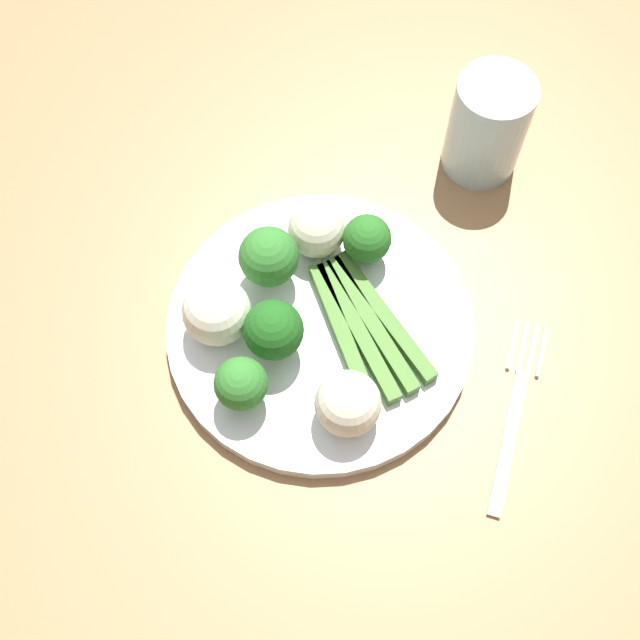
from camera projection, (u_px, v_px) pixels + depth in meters
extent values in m
cube|color=gray|center=(298.00, 485.00, 1.36)|extent=(6.00, 6.00, 0.02)
cube|color=#9E754C|center=(278.00, 282.00, 0.70)|extent=(1.36, 0.87, 0.04)
cylinder|color=white|center=(320.00, 327.00, 0.65)|extent=(0.25, 0.25, 0.01)
cube|color=#47752D|center=(342.00, 335.00, 0.63)|extent=(0.08, 0.12, 0.01)
cube|color=#47752D|center=(358.00, 331.00, 0.63)|extent=(0.09, 0.11, 0.01)
cube|color=#47752D|center=(371.00, 324.00, 0.64)|extent=(0.10, 0.11, 0.01)
cube|color=#47752D|center=(384.00, 316.00, 0.64)|extent=(0.10, 0.10, 0.01)
cylinder|color=#609E3D|center=(273.00, 274.00, 0.65)|extent=(0.02, 0.02, 0.02)
sphere|color=#337A2D|center=(272.00, 257.00, 0.63)|extent=(0.05, 0.05, 0.05)
cylinder|color=#609E3D|center=(244.00, 394.00, 0.61)|extent=(0.01, 0.01, 0.01)
sphere|color=#337A2D|center=(241.00, 384.00, 0.59)|extent=(0.04, 0.04, 0.04)
cylinder|color=#4C7F2B|center=(275.00, 344.00, 0.63)|extent=(0.02, 0.02, 0.02)
sphere|color=#1E5B1C|center=(273.00, 330.00, 0.60)|extent=(0.05, 0.05, 0.05)
cylinder|color=#568E33|center=(366.00, 253.00, 0.66)|extent=(0.01, 0.01, 0.01)
sphere|color=#286B23|center=(367.00, 239.00, 0.64)|extent=(0.04, 0.04, 0.04)
sphere|color=beige|center=(317.00, 230.00, 0.65)|extent=(0.05, 0.05, 0.05)
sphere|color=white|center=(217.00, 312.00, 0.62)|extent=(0.05, 0.05, 0.05)
sphere|color=silver|center=(348.00, 403.00, 0.59)|extent=(0.05, 0.05, 0.05)
cube|color=silver|center=(508.00, 442.00, 0.61)|extent=(0.02, 0.12, 0.00)
cube|color=silver|center=(542.00, 352.00, 0.65)|extent=(0.01, 0.05, 0.00)
cube|color=silver|center=(532.00, 350.00, 0.65)|extent=(0.01, 0.05, 0.00)
cube|color=silver|center=(522.00, 347.00, 0.65)|extent=(0.01, 0.05, 0.00)
cube|color=silver|center=(513.00, 345.00, 0.65)|extent=(0.01, 0.05, 0.00)
cylinder|color=silver|center=(487.00, 126.00, 0.69)|extent=(0.07, 0.07, 0.10)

